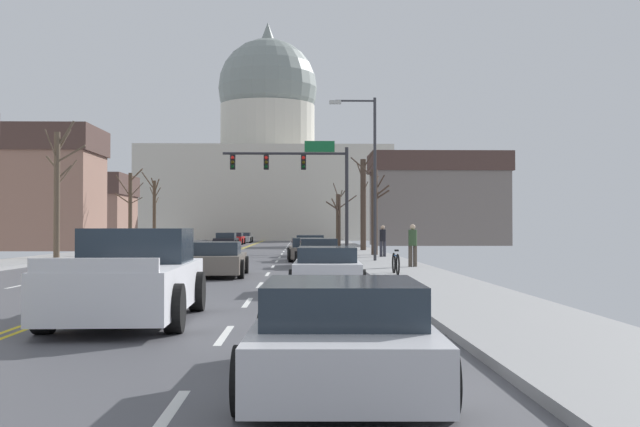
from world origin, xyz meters
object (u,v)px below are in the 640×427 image
sedan_near_02 (318,254)px  sedan_oncoming_02 (234,239)px  sedan_oncoming_00 (161,243)px  pickup_truck_near_05 (131,279)px  sedan_near_03 (218,260)px  pedestrian_01 (383,239)px  signal_gantry (303,172)px  sedan_near_01 (307,250)px  pedestrian_00 (413,243)px  bicycle_parked (396,263)px  sedan_oncoming_01 (226,240)px  street_lamp_right (369,164)px  sedan_near_00 (311,246)px  sedan_oncoming_03 (243,238)px  sedan_near_06 (341,336)px  sedan_near_04 (327,269)px

sedan_near_02 → sedan_oncoming_02: size_ratio=0.92×
sedan_oncoming_00 → pickup_truck_near_05: bearing=-80.4°
sedan_oncoming_02 → pickup_truck_near_05: bearing=-86.7°
sedan_near_03 → sedan_oncoming_00: (-6.97, 27.49, 0.01)m
sedan_oncoming_02 → pedestrian_01: (10.98, -35.15, 0.49)m
signal_gantry → sedan_near_03: (-3.01, -21.19, -4.64)m
sedan_near_01 → signal_gantry: bearing=91.3°
signal_gantry → pedestrian_00: bearing=-76.2°
pickup_truck_near_05 → sedan_oncoming_02: 61.56m
sedan_near_02 → bicycle_parked: sedan_near_02 is taller
sedan_near_01 → sedan_oncoming_01: 27.33m
sedan_near_02 → bicycle_parked: size_ratio=2.43×
pickup_truck_near_05 → sedan_near_02: bearing=78.3°
signal_gantry → street_lamp_right: size_ratio=1.03×
pedestrian_00 → sedan_oncoming_01: bearing=107.2°
sedan_near_00 → sedan_near_03: bearing=-101.0°
sedan_oncoming_03 → bicycle_parked: bearing=-80.7°
sedan_near_01 → sedan_oncoming_01: sedan_oncoming_01 is taller
street_lamp_right → pedestrian_01: size_ratio=4.61×
sedan_near_01 → sedan_oncoming_03: (-6.65, 45.30, -0.03)m
street_lamp_right → sedan_oncoming_02: bearing=103.9°
sedan_near_01 → sedan_oncoming_02: sedan_oncoming_02 is taller
signal_gantry → pedestrian_01: size_ratio=4.75×
sedan_near_03 → sedan_near_06: 18.78m
sedan_near_02 → sedan_near_06: size_ratio=1.00×
pickup_truck_near_05 → sedan_oncoming_02: size_ratio=1.17×
street_lamp_right → bicycle_parked: bearing=-90.0°
street_lamp_right → sedan_near_06: bearing=-95.7°
street_lamp_right → pedestrian_01: 6.00m
sedan_near_02 → pedestrian_01: (3.62, 7.68, 0.49)m
sedan_oncoming_01 → sedan_oncoming_02: bearing=91.3°
sedan_oncoming_00 → pedestrian_00: bearing=-59.2°
sedan_near_00 → sedan_oncoming_03: 39.94m
sedan_near_04 → sedan_near_06: bearing=-91.3°
sedan_near_04 → sedan_oncoming_02: size_ratio=0.98×
sedan_near_06 → pedestrian_01: size_ratio=2.58×
signal_gantry → sedan_oncoming_00: 12.67m
sedan_near_00 → signal_gantry: bearing=98.3°
signal_gantry → sedan_near_06: signal_gantry is taller
sedan_oncoming_02 → sedan_oncoming_03: (0.27, 8.36, -0.04)m
sedan_near_01 → pickup_truck_near_05: (-3.42, -24.52, 0.20)m
sedan_oncoming_02 → pedestrian_01: 36.83m
street_lamp_right → sedan_oncoming_01: street_lamp_right is taller
signal_gantry → sedan_oncoming_03: size_ratio=1.77×
pickup_truck_near_05 → sedan_oncoming_02: bearing=93.3°
sedan_near_00 → sedan_near_02: 11.85m
pickup_truck_near_05 → sedan_oncoming_03: size_ratio=1.22×
sedan_oncoming_00 → sedan_near_04: bearing=-72.5°
sedan_near_01 → sedan_near_02: 5.90m
sedan_near_00 → sedan_near_01: bearing=-92.6°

